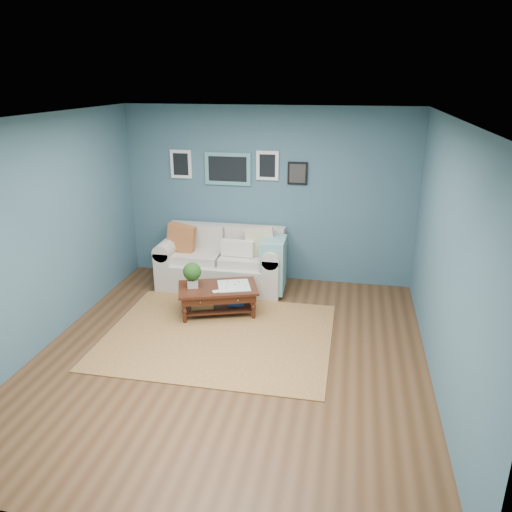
# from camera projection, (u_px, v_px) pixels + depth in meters

# --- Properties ---
(room_shell) EXTENTS (5.00, 5.02, 2.70)m
(room_shell) POSITION_uv_depth(u_px,v_px,m) (229.00, 244.00, 5.45)
(room_shell) COLOR brown
(room_shell) RESTS_ON ground
(area_rug) EXTENTS (2.81, 2.25, 0.01)m
(area_rug) POSITION_uv_depth(u_px,v_px,m) (218.00, 335.00, 6.30)
(area_rug) COLOR brown
(area_rug) RESTS_ON ground
(loveseat) EXTENTS (1.95, 0.88, 1.00)m
(loveseat) POSITION_uv_depth(u_px,v_px,m) (228.00, 261.00, 7.69)
(loveseat) COLOR beige
(loveseat) RESTS_ON ground
(coffee_table) EXTENTS (1.20, 0.93, 0.74)m
(coffee_table) POSITION_uv_depth(u_px,v_px,m) (214.00, 291.00, 6.79)
(coffee_table) COLOR #33150E
(coffee_table) RESTS_ON ground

